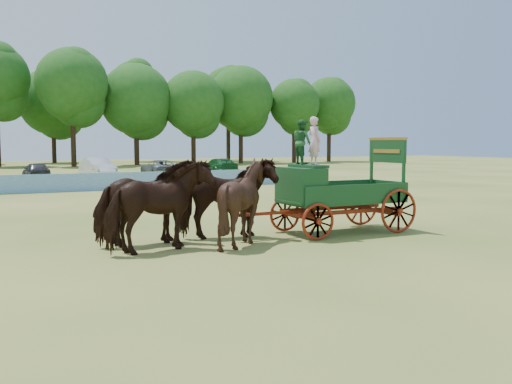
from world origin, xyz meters
name	(u,v)px	position (x,y,z in m)	size (l,w,h in m)	color
ground	(333,225)	(0.00, 0.00, 0.00)	(160.00, 160.00, 0.00)	#AB9A4D
horse_lead_left	(159,206)	(-6.78, -1.99, 1.19)	(1.29, 2.83, 2.39)	black
horse_lead_right	(147,202)	(-6.78, -0.89, 1.19)	(1.29, 2.83, 2.39)	black
horse_wheel_left	(243,202)	(-4.38, -1.99, 1.20)	(1.93, 2.17, 2.39)	black
horse_wheel_right	(227,198)	(-4.38, -0.89, 1.19)	(1.29, 2.83, 2.39)	black
farm_dray	(322,184)	(-1.39, -1.43, 1.54)	(5.99, 2.00, 3.59)	maroon
sponsor_banner	(151,180)	(-1.00, 18.00, 0.53)	(26.00, 0.08, 1.05)	#1F6BA8
parked_cars	(1,171)	(-8.85, 30.11, 0.75)	(36.59, 7.04, 1.64)	silver
treeline	(7,89)	(-6.29, 59.56, 9.28)	(89.45, 22.99, 14.98)	#382314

